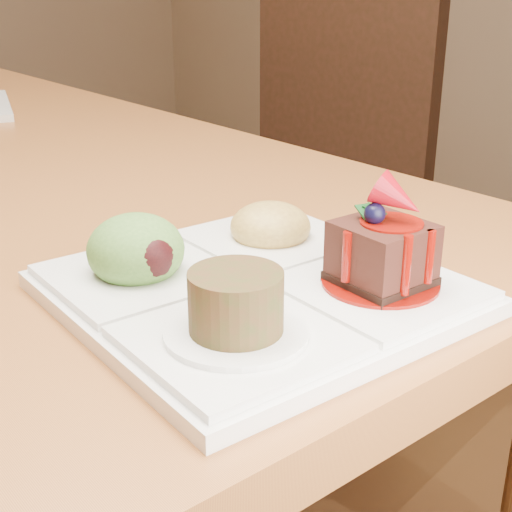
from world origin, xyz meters
TOP-DOWN VIEW (x-y plane):
  - chair_right at (0.91, -0.00)m, footprint 0.53×0.53m
  - sampler_plate at (0.14, -0.75)m, footprint 0.27×0.27m

SIDE VIEW (x-z plane):
  - chair_right at x=0.91m, z-range 0.07..1.11m
  - sampler_plate at x=0.14m, z-range 0.72..0.82m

